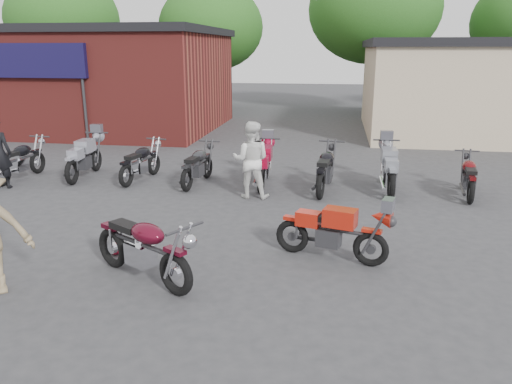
# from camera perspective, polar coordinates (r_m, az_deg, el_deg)

# --- Properties ---
(ground) EXTENTS (90.00, 90.00, 0.00)m
(ground) POSITION_cam_1_polar(r_m,az_deg,el_deg) (8.06, -8.14, -9.07)
(ground) COLOR #323235
(brick_building) EXTENTS (12.00, 8.00, 4.00)m
(brick_building) POSITION_cam_1_polar(r_m,az_deg,el_deg) (23.83, -19.46, 11.78)
(brick_building) COLOR maroon
(brick_building) RESTS_ON ground
(stucco_building) EXTENTS (10.00, 8.00, 3.50)m
(stucco_building) POSITION_cam_1_polar(r_m,az_deg,el_deg) (22.88, 25.43, 10.39)
(stucco_building) COLOR tan
(stucco_building) RESTS_ON ground
(tree_0) EXTENTS (6.56, 6.56, 8.20)m
(tree_0) POSITION_cam_1_polar(r_m,az_deg,el_deg) (33.21, -21.00, 16.24)
(tree_0) COLOR #1F5015
(tree_0) RESTS_ON ground
(tree_1) EXTENTS (5.92, 5.92, 7.40)m
(tree_1) POSITION_cam_1_polar(r_m,az_deg,el_deg) (29.85, -5.10, 16.56)
(tree_1) COLOR #1F5015
(tree_1) RESTS_ON ground
(tree_2) EXTENTS (7.04, 7.04, 8.80)m
(tree_2) POSITION_cam_1_polar(r_m,az_deg,el_deg) (29.02, 13.25, 17.61)
(tree_2) COLOR #1F5015
(tree_2) RESTS_ON ground
(vintage_motorcycle) EXTENTS (2.15, 1.65, 1.21)m
(vintage_motorcycle) POSITION_cam_1_polar(r_m,az_deg,el_deg) (7.65, -12.78, -5.80)
(vintage_motorcycle) COLOR #480918
(vintage_motorcycle) RESTS_ON ground
(sportbike) EXTENTS (1.97, 1.11, 1.08)m
(sportbike) POSITION_cam_1_polar(r_m,az_deg,el_deg) (8.34, 8.79, -4.19)
(sportbike) COLOR red
(sportbike) RESTS_ON ground
(helmet) EXTENTS (0.30, 0.30, 0.22)m
(helmet) POSITION_cam_1_polar(r_m,az_deg,el_deg) (8.93, -15.73, -6.23)
(helmet) COLOR #B1122C
(helmet) RESTS_ON ground
(person_light) EXTENTS (0.89, 0.71, 1.81)m
(person_light) POSITION_cam_1_polar(r_m,az_deg,el_deg) (11.67, -0.57, 3.69)
(person_light) COLOR silver
(person_light) RESTS_ON ground
(row_bike_0) EXTENTS (0.79, 2.03, 1.15)m
(row_bike_0) POSITION_cam_1_polar(r_m,az_deg,el_deg) (14.82, -25.35, 3.50)
(row_bike_0) COLOR black
(row_bike_0) RESTS_ON ground
(row_bike_1) EXTENTS (0.83, 2.14, 1.22)m
(row_bike_1) POSITION_cam_1_polar(r_m,az_deg,el_deg) (14.39, -19.05, 3.98)
(row_bike_1) COLOR #90919E
(row_bike_1) RESTS_ON ground
(row_bike_2) EXTENTS (0.93, 1.99, 1.11)m
(row_bike_2) POSITION_cam_1_polar(r_m,az_deg,el_deg) (13.63, -13.03, 3.57)
(row_bike_2) COLOR black
(row_bike_2) RESTS_ON ground
(row_bike_3) EXTENTS (0.85, 1.98, 1.11)m
(row_bike_3) POSITION_cam_1_polar(r_m,az_deg,el_deg) (12.98, -6.68, 3.28)
(row_bike_3) COLOR #242426
(row_bike_3) RESTS_ON ground
(row_bike_4) EXTENTS (0.77, 2.10, 1.20)m
(row_bike_4) POSITION_cam_1_polar(r_m,az_deg,el_deg) (12.77, 0.96, 3.37)
(row_bike_4) COLOR #A40D2F
(row_bike_4) RESTS_ON ground
(row_bike_5) EXTENTS (0.94, 2.17, 1.22)m
(row_bike_5) POSITION_cam_1_polar(r_m,az_deg,el_deg) (12.41, 7.99, 2.89)
(row_bike_5) COLOR black
(row_bike_5) RESTS_ON ground
(row_bike_6) EXTENTS (0.72, 2.14, 1.24)m
(row_bike_6) POSITION_cam_1_polar(r_m,az_deg,el_deg) (12.74, 14.94, 2.89)
(row_bike_6) COLOR gray
(row_bike_6) RESTS_ON ground
(row_bike_7) EXTENTS (0.84, 1.90, 1.07)m
(row_bike_7) POSITION_cam_1_polar(r_m,az_deg,el_deg) (12.88, 23.14, 1.87)
(row_bike_7) COLOR #550A0D
(row_bike_7) RESTS_ON ground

